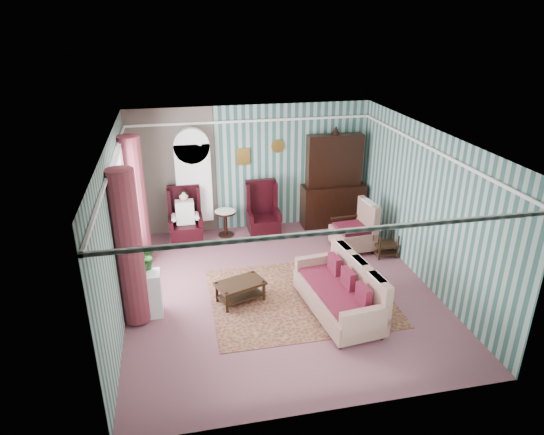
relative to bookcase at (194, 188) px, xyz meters
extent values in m
plane|color=#7F4A52|center=(1.35, -2.84, -1.12)|extent=(6.00, 6.00, 0.00)
cube|color=#335C56|center=(1.35, 0.16, 0.33)|extent=(5.50, 0.02, 2.90)
cube|color=#335C56|center=(1.35, -5.84, 0.33)|extent=(5.50, 0.02, 2.90)
cube|color=#335C56|center=(-1.40, -2.84, 0.33)|extent=(0.02, 6.00, 2.90)
cube|color=#335C56|center=(4.10, -2.84, 0.33)|extent=(0.02, 6.00, 2.90)
cube|color=silver|center=(1.35, -2.84, 1.78)|extent=(5.50, 6.00, 0.02)
cube|color=#8E4855|center=(-0.45, 0.15, 0.33)|extent=(1.90, 0.01, 2.90)
cube|color=white|center=(1.35, -2.84, 1.43)|extent=(5.50, 6.00, 0.05)
cube|color=white|center=(-1.37, -2.24, 0.43)|extent=(0.04, 1.50, 1.90)
cylinder|color=maroon|center=(-1.20, -3.29, 0.23)|extent=(0.44, 0.44, 2.60)
cylinder|color=maroon|center=(-1.20, -1.19, 0.23)|extent=(0.44, 0.44, 2.60)
cube|color=#BA8631|center=(1.15, 0.13, 0.63)|extent=(0.30, 0.03, 0.38)
cube|color=white|center=(0.00, 0.00, 0.00)|extent=(0.80, 0.28, 2.24)
cube|color=black|center=(3.25, -0.12, 0.06)|extent=(1.50, 0.56, 2.36)
cube|color=black|center=(-0.25, -0.39, -0.50)|extent=(0.76, 0.80, 1.25)
cube|color=black|center=(1.50, -0.39, -0.50)|extent=(0.76, 0.80, 1.25)
cylinder|color=black|center=(0.65, -0.24, -0.82)|extent=(0.50, 0.50, 0.60)
cube|color=black|center=(3.82, -1.94, -0.85)|extent=(0.45, 0.38, 0.54)
cube|color=white|center=(-1.05, -3.14, -0.72)|extent=(0.55, 0.35, 0.80)
cube|color=#44161A|center=(1.65, -3.14, -1.11)|extent=(3.20, 2.60, 0.01)
cube|color=#C1BD96|center=(2.14, -3.76, -0.58)|extent=(1.19, 2.07, 1.09)
cube|color=#B4A78B|center=(3.25, -1.51, -0.59)|extent=(0.84, 0.95, 1.06)
cube|color=black|center=(0.57, -3.05, -0.93)|extent=(0.95, 0.75, 0.39)
imported|color=#184A17|center=(-1.08, -3.19, -0.13)|extent=(0.37, 0.32, 0.38)
imported|color=#19501C|center=(-0.95, -3.00, -0.10)|extent=(0.27, 0.24, 0.44)
imported|color=#1E5219|center=(-1.06, -3.07, -0.14)|extent=(0.22, 0.22, 0.37)
camera|label=1|loc=(-0.39, -10.39, 3.67)|focal=32.00mm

